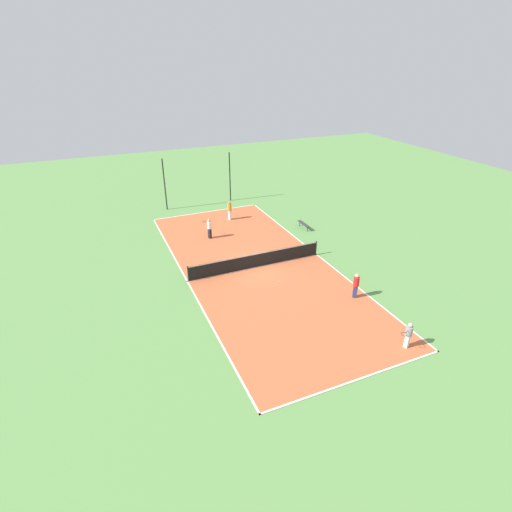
% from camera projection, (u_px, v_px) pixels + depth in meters
% --- Properties ---
extents(ground_plane, '(80.00, 80.00, 0.00)m').
position_uv_depth(ground_plane, '(256.00, 267.00, 28.33)').
color(ground_plane, '#60934C').
extents(court_surface, '(10.07, 23.90, 0.02)m').
position_uv_depth(court_surface, '(256.00, 267.00, 28.32)').
color(court_surface, '#C66038').
rests_on(court_surface, ground_plane).
extents(tennis_net, '(9.87, 0.10, 1.11)m').
position_uv_depth(tennis_net, '(256.00, 260.00, 28.06)').
color(tennis_net, black).
rests_on(tennis_net, court_surface).
extents(bench, '(0.36, 1.65, 0.45)m').
position_uv_depth(bench, '(304.00, 224.00, 34.36)').
color(bench, '#333338').
rests_on(bench, ground_plane).
extents(player_near_white, '(0.68, 0.99, 1.69)m').
position_uv_depth(player_near_white, '(209.00, 227.00, 32.27)').
color(player_near_white, black).
rests_on(player_near_white, court_surface).
extents(player_baseline_gray, '(0.99, 0.66, 1.50)m').
position_uv_depth(player_baseline_gray, '(408.00, 334.00, 20.29)').
color(player_baseline_gray, white).
rests_on(player_baseline_gray, court_surface).
extents(player_center_orange, '(0.48, 0.48, 1.71)m').
position_uv_depth(player_center_orange, '(230.00, 209.00, 35.87)').
color(player_center_orange, white).
rests_on(player_center_orange, court_surface).
extents(player_coach_red, '(0.49, 0.49, 1.66)m').
position_uv_depth(player_coach_red, '(356.00, 284.00, 24.42)').
color(player_coach_red, navy).
rests_on(player_coach_red, court_surface).
extents(tennis_ball_right_alley, '(0.07, 0.07, 0.07)m').
position_uv_depth(tennis_ball_right_alley, '(245.00, 224.00, 35.24)').
color(tennis_ball_right_alley, '#CCE033').
rests_on(tennis_ball_right_alley, court_surface).
extents(tennis_ball_midcourt, '(0.07, 0.07, 0.07)m').
position_uv_depth(tennis_ball_midcourt, '(279.00, 282.00, 26.43)').
color(tennis_ball_midcourt, '#CCE033').
rests_on(tennis_ball_midcourt, court_surface).
extents(tennis_ball_left_sideline, '(0.07, 0.07, 0.07)m').
position_uv_depth(tennis_ball_left_sideline, '(227.00, 262.00, 28.89)').
color(tennis_ball_left_sideline, '#CCE033').
rests_on(tennis_ball_left_sideline, court_surface).
extents(tennis_ball_near_net, '(0.07, 0.07, 0.07)m').
position_uv_depth(tennis_ball_near_net, '(258.00, 233.00, 33.46)').
color(tennis_ball_near_net, '#CCE033').
rests_on(tennis_ball_near_net, court_surface).
extents(fence_post_back_left, '(0.12, 0.12, 4.93)m').
position_uv_depth(fence_post_back_left, '(165.00, 185.00, 37.57)').
color(fence_post_back_left, black).
rests_on(fence_post_back_left, ground_plane).
extents(fence_post_back_right, '(0.12, 0.12, 4.93)m').
position_uv_depth(fence_post_back_right, '(230.00, 177.00, 39.88)').
color(fence_post_back_right, black).
rests_on(fence_post_back_right, ground_plane).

